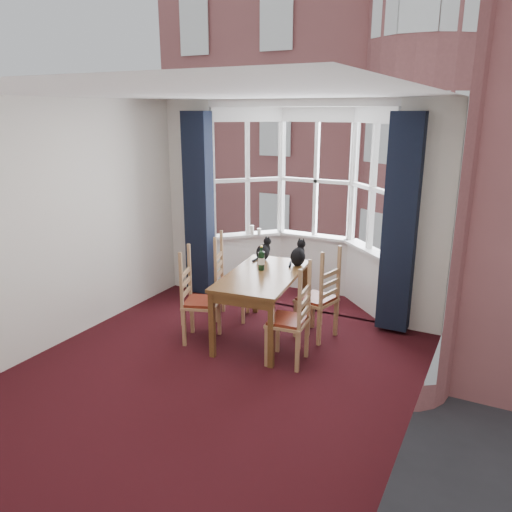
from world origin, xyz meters
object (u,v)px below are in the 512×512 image
Objects in this scene: chair_left_near at (194,303)px; chair_right_far at (323,302)px; cat_left at (263,251)px; candle_short at (259,231)px; cat_right at (298,255)px; chair_right_near at (296,323)px; dining_table at (263,281)px; candle_tall at (252,230)px; wine_bottle at (261,259)px; chair_left_far at (226,283)px.

chair_right_far is (1.34, 0.73, 0.00)m from chair_left_near.
cat_left is 1.09m from candle_short.
chair_right_near is at bearing -68.33° from cat_right.
chair_right_near is 2.70× the size of cat_right.
cat_left reaches higher than dining_table.
candle_short is (-0.11, 1.91, 0.45)m from chair_left_near.
candle_short is (-1.03, 0.94, -0.02)m from cat_right.
cat_left is (-0.86, 0.95, 0.45)m from chair_right_near.
candle_tall reaches higher than dining_table.
cat_right is 1.39m from candle_short.
wine_bottle is (0.17, -0.39, 0.01)m from cat_left.
chair_left_far is 1.23m from candle_short.
cat_left reaches higher than candle_short.
dining_table is 0.80m from chair_left_far.
cat_left reaches higher than wine_bottle.
cat_left is (-0.24, 0.51, 0.22)m from dining_table.
cat_right reaches higher than cat_left.
wine_bottle is at bearing -57.96° from candle_tall.
candle_short reaches higher than chair_left_far.
chair_right_near is at bearing -53.47° from candle_short.
cat_right is (0.48, 0.00, 0.01)m from cat_left.
cat_left is at bearing -54.65° from candle_tall.
cat_right is at bearing 12.23° from chair_left_far.
wine_bottle is 2.19× the size of candle_tall.
candle_tall is at bearing -164.35° from candle_short.
chair_left_near is 0.76m from chair_left_far.
candle_tall is 0.11m from candle_short.
candle_short is at bearing 15.65° from candle_tall.
chair_left_far is 2.92× the size of cat_left.
chair_left_far is 1.00× the size of chair_right_far.
candle_tall is at bearing 96.49° from chair_left_near.
chair_right_far reaches higher than dining_table.
cat_left is (-0.91, 0.23, 0.45)m from chair_right_far.
candle_short is at bearing 126.53° from chair_right_near.
candle_short reaches higher than chair_right_near.
candle_short is at bearing 93.20° from chair_left_near.
chair_right_far is at bearing -14.35° from cat_left.
cat_left reaches higher than chair_right_near.
dining_table is at bearing -61.63° from candle_short.
chair_left_near is 1.00× the size of chair_right_far.
wine_bottle is (0.62, -0.19, 0.46)m from chair_left_far.
chair_left_far is at bearing 163.10° from wine_bottle.
chair_left_near is 1.30m from chair_right_near.
chair_right_near is (0.62, -0.44, -0.24)m from dining_table.
chair_right_far is (1.36, -0.03, 0.00)m from chair_left_far.
chair_left_near is 1.41m from cat_right.
cat_right is 1.46m from candle_tall.
chair_right_far is 1.92m from candle_short.
candle_short is (-0.54, 0.95, -0.01)m from cat_left.
wine_bottle reaches higher than chair_left_far.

